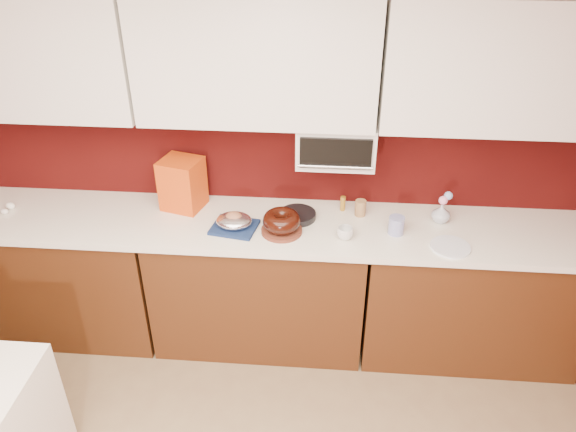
{
  "coord_description": "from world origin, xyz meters",
  "views": [
    {
      "loc": [
        0.42,
        -0.9,
        2.71
      ],
      "look_at": [
        0.19,
        1.84,
        1.02
      ],
      "focal_mm": 35.0,
      "sensor_mm": 36.0,
      "label": 1
    }
  ],
  "objects_px": {
    "bundt_cake": "(282,221)",
    "flower_vase": "(441,212)",
    "foil_ham_nest": "(234,221)",
    "coffee_mug": "(345,232)",
    "toaster_oven": "(336,142)",
    "blue_jar": "(396,225)",
    "pandoro_box": "(182,184)"
  },
  "relations": [
    {
      "from": "bundt_cake",
      "to": "blue_jar",
      "type": "height_order",
      "value": "bundt_cake"
    },
    {
      "from": "coffee_mug",
      "to": "flower_vase",
      "type": "bearing_deg",
      "value": 22.07
    },
    {
      "from": "coffee_mug",
      "to": "foil_ham_nest",
      "type": "bearing_deg",
      "value": 175.45
    },
    {
      "from": "toaster_oven",
      "to": "flower_vase",
      "type": "height_order",
      "value": "toaster_oven"
    },
    {
      "from": "foil_ham_nest",
      "to": "pandoro_box",
      "type": "relative_size",
      "value": 0.66
    },
    {
      "from": "bundt_cake",
      "to": "foil_ham_nest",
      "type": "relative_size",
      "value": 1.04
    },
    {
      "from": "blue_jar",
      "to": "flower_vase",
      "type": "xyz_separation_m",
      "value": [
        0.28,
        0.15,
        0.01
      ]
    },
    {
      "from": "bundt_cake",
      "to": "blue_jar",
      "type": "bearing_deg",
      "value": 3.82
    },
    {
      "from": "toaster_oven",
      "to": "bundt_cake",
      "type": "distance_m",
      "value": 0.56
    },
    {
      "from": "pandoro_box",
      "to": "coffee_mug",
      "type": "height_order",
      "value": "pandoro_box"
    },
    {
      "from": "toaster_oven",
      "to": "flower_vase",
      "type": "xyz_separation_m",
      "value": [
        0.65,
        -0.06,
        -0.41
      ]
    },
    {
      "from": "bundt_cake",
      "to": "flower_vase",
      "type": "distance_m",
      "value": 0.97
    },
    {
      "from": "blue_jar",
      "to": "bundt_cake",
      "type": "bearing_deg",
      "value": -176.18
    },
    {
      "from": "toaster_oven",
      "to": "coffee_mug",
      "type": "relative_size",
      "value": 4.99
    },
    {
      "from": "toaster_oven",
      "to": "blue_jar",
      "type": "distance_m",
      "value": 0.6
    },
    {
      "from": "foil_ham_nest",
      "to": "toaster_oven",
      "type": "bearing_deg",
      "value": 22.41
    },
    {
      "from": "foil_ham_nest",
      "to": "coffee_mug",
      "type": "xyz_separation_m",
      "value": [
        0.65,
        -0.05,
        -0.01
      ]
    },
    {
      "from": "coffee_mug",
      "to": "blue_jar",
      "type": "distance_m",
      "value": 0.31
    },
    {
      "from": "foil_ham_nest",
      "to": "coffee_mug",
      "type": "distance_m",
      "value": 0.66
    },
    {
      "from": "bundt_cake",
      "to": "foil_ham_nest",
      "type": "bearing_deg",
      "value": 176.67
    },
    {
      "from": "toaster_oven",
      "to": "flower_vase",
      "type": "relative_size",
      "value": 3.36
    },
    {
      "from": "toaster_oven",
      "to": "pandoro_box",
      "type": "xyz_separation_m",
      "value": [
        -0.93,
        -0.0,
        -0.31
      ]
    },
    {
      "from": "toaster_oven",
      "to": "blue_jar",
      "type": "bearing_deg",
      "value": -29.58
    },
    {
      "from": "blue_jar",
      "to": "pandoro_box",
      "type": "bearing_deg",
      "value": 171.03
    },
    {
      "from": "bundt_cake",
      "to": "blue_jar",
      "type": "relative_size",
      "value": 2.03
    },
    {
      "from": "coffee_mug",
      "to": "toaster_oven",
      "type": "bearing_deg",
      "value": 104.4
    },
    {
      "from": "coffee_mug",
      "to": "flower_vase",
      "type": "xyz_separation_m",
      "value": [
        0.58,
        0.23,
        0.02
      ]
    },
    {
      "from": "toaster_oven",
      "to": "coffee_mug",
      "type": "distance_m",
      "value": 0.52
    },
    {
      "from": "flower_vase",
      "to": "coffee_mug",
      "type": "bearing_deg",
      "value": -157.93
    },
    {
      "from": "toaster_oven",
      "to": "foil_ham_nest",
      "type": "distance_m",
      "value": 0.75
    },
    {
      "from": "toaster_oven",
      "to": "coffee_mug",
      "type": "height_order",
      "value": "toaster_oven"
    },
    {
      "from": "blue_jar",
      "to": "flower_vase",
      "type": "distance_m",
      "value": 0.32
    }
  ]
}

